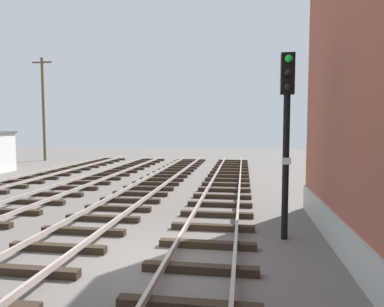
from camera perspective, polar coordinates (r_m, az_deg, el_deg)
ground_plane at (r=8.82m, az=-5.32°, el=-16.32°), size 80.00×80.00×0.00m
track_near_building at (r=8.60m, az=1.98°, el=-15.94°), size 2.50×46.79×0.32m
track_centre at (r=9.70m, az=-20.86°, el=-13.86°), size 2.50×46.79×0.32m
signal_mast at (r=9.89m, az=15.05°, el=4.73°), size 0.36×0.40×5.07m
utility_pole_far at (r=34.28m, az=-22.89°, el=6.87°), size 1.80×0.24×9.11m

